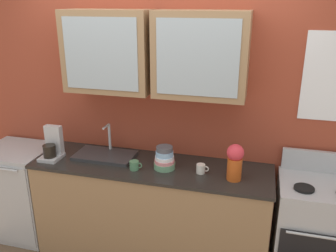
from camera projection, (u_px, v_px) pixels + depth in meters
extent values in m
plane|color=brown|center=(152.00, 252.00, 3.38)|extent=(10.00, 10.00, 0.00)
cube|color=#993D28|center=(161.00, 97.00, 3.21)|extent=(4.12, 0.10, 2.87)
cube|color=#93704C|center=(109.00, 51.00, 2.96)|extent=(0.73, 0.33, 0.67)
cube|color=#9EADB7|center=(100.00, 54.00, 2.81)|extent=(0.62, 0.01, 0.57)
cube|color=#93704C|center=(201.00, 55.00, 2.77)|extent=(0.73, 0.33, 0.67)
cube|color=#9EADB7|center=(197.00, 58.00, 2.62)|extent=(0.62, 0.01, 0.57)
cube|color=#93704C|center=(151.00, 212.00, 3.23)|extent=(2.05, 0.57, 0.89)
cube|color=black|center=(151.00, 166.00, 3.07)|extent=(2.08, 0.59, 0.03)
cube|color=#ADAFB5|center=(314.00, 235.00, 2.89)|extent=(0.63, 0.53, 0.92)
cylinder|color=#ADAFB5|center=(323.00, 237.00, 2.54)|extent=(0.50, 0.02, 0.02)
cube|color=#ADAFB5|center=(320.00, 162.00, 2.92)|extent=(0.60, 0.04, 0.18)
cylinder|color=black|center=(304.00, 188.00, 2.67)|extent=(0.15, 0.15, 0.02)
cube|color=#2D2D30|center=(105.00, 156.00, 3.22)|extent=(0.54, 0.30, 0.03)
cylinder|color=#ADAFB5|center=(110.00, 137.00, 3.28)|extent=(0.02, 0.02, 0.24)
cylinder|color=#ADAFB5|center=(106.00, 126.00, 3.18)|extent=(0.02, 0.12, 0.02)
cylinder|color=#669972|center=(165.00, 165.00, 3.00)|extent=(0.18, 0.18, 0.05)
cylinder|color=#D87F84|center=(165.00, 162.00, 2.99)|extent=(0.17, 0.17, 0.04)
cylinder|color=white|center=(165.00, 158.00, 2.98)|extent=(0.16, 0.16, 0.04)
cylinder|color=#8CB7E0|center=(165.00, 154.00, 2.97)|extent=(0.15, 0.15, 0.05)
cylinder|color=#4C4C54|center=(164.00, 150.00, 2.96)|extent=(0.14, 0.14, 0.05)
cylinder|color=#BF4C19|center=(234.00, 169.00, 2.79)|extent=(0.12, 0.12, 0.19)
sphere|color=#D8333F|center=(235.00, 153.00, 2.75)|extent=(0.13, 0.13, 0.13)
cylinder|color=#4C7F59|center=(134.00, 165.00, 2.98)|extent=(0.08, 0.08, 0.08)
torus|color=#4C7F59|center=(139.00, 165.00, 2.96)|extent=(0.05, 0.01, 0.05)
cylinder|color=silver|center=(201.00, 169.00, 2.92)|extent=(0.07, 0.07, 0.08)
torus|color=silver|center=(206.00, 169.00, 2.91)|extent=(0.05, 0.01, 0.05)
cube|color=#ADAFB5|center=(22.00, 191.00, 3.55)|extent=(0.61, 0.54, 0.92)
cube|color=#ADAFB5|center=(3.00, 206.00, 3.30)|extent=(0.58, 0.01, 0.83)
cube|color=#B7B7BC|center=(52.00, 157.00, 3.18)|extent=(0.17, 0.20, 0.03)
cylinder|color=black|center=(49.00, 151.00, 3.14)|extent=(0.11, 0.11, 0.11)
cube|color=#B7B7BC|center=(54.00, 139.00, 3.20)|extent=(0.15, 0.06, 0.26)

